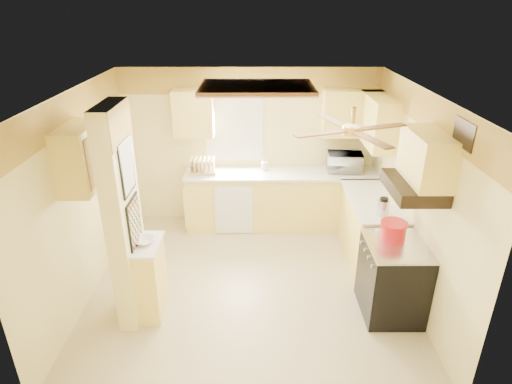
{
  "coord_description": "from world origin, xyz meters",
  "views": [
    {
      "loc": [
        0.07,
        -4.65,
        3.42
      ],
      "look_at": [
        0.09,
        0.35,
        1.16
      ],
      "focal_mm": 30.0,
      "sensor_mm": 36.0,
      "label": 1
    }
  ],
  "objects_px": {
    "stove": "(392,278)",
    "bowl": "(144,241)",
    "microwave": "(345,162)",
    "dutch_oven": "(393,230)",
    "kettle": "(383,207)"
  },
  "relations": [
    {
      "from": "stove",
      "to": "bowl",
      "type": "relative_size",
      "value": 3.93
    },
    {
      "from": "bowl",
      "to": "microwave",
      "type": "bearing_deg",
      "value": 39.37
    },
    {
      "from": "bowl",
      "to": "dutch_oven",
      "type": "xyz_separation_m",
      "value": [
        2.82,
        0.14,
        0.05
      ]
    },
    {
      "from": "stove",
      "to": "kettle",
      "type": "xyz_separation_m",
      "value": [
        0.01,
        0.68,
        0.59
      ]
    },
    {
      "from": "bowl",
      "to": "kettle",
      "type": "relative_size",
      "value": 0.98
    },
    {
      "from": "microwave",
      "to": "dutch_oven",
      "type": "relative_size",
      "value": 1.76
    },
    {
      "from": "bowl",
      "to": "dutch_oven",
      "type": "height_order",
      "value": "dutch_oven"
    },
    {
      "from": "dutch_oven",
      "to": "kettle",
      "type": "xyz_separation_m",
      "value": [
        0.03,
        0.53,
        0.03
      ]
    },
    {
      "from": "microwave",
      "to": "dutch_oven",
      "type": "bearing_deg",
      "value": 100.01
    },
    {
      "from": "stove",
      "to": "dutch_oven",
      "type": "bearing_deg",
      "value": 96.95
    },
    {
      "from": "stove",
      "to": "microwave",
      "type": "distance_m",
      "value": 2.28
    },
    {
      "from": "bowl",
      "to": "kettle",
      "type": "bearing_deg",
      "value": 13.29
    },
    {
      "from": "stove",
      "to": "dutch_oven",
      "type": "height_order",
      "value": "dutch_oven"
    },
    {
      "from": "microwave",
      "to": "bowl",
      "type": "xyz_separation_m",
      "value": [
        -2.65,
        -2.18,
        -0.12
      ]
    },
    {
      "from": "microwave",
      "to": "dutch_oven",
      "type": "height_order",
      "value": "microwave"
    }
  ]
}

